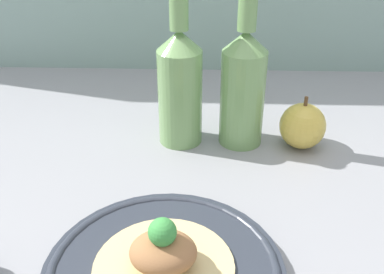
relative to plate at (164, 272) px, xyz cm
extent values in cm
cube|color=gray|center=(5.86, 15.48, -3.13)|extent=(180.00, 110.00, 4.00)
cylinder|color=#2D333D|center=(0.00, 0.00, -0.24)|extent=(28.63, 28.63, 1.76)
torus|color=#2D333D|center=(0.00, 0.00, 0.37)|extent=(27.57, 27.57, 1.24)
cylinder|color=#D6BC7F|center=(0.00, 0.00, 0.84)|extent=(16.66, 16.66, 0.40)
ellipsoid|color=#9E6B42|center=(0.00, 0.00, 3.11)|extent=(7.84, 6.67, 4.15)
sphere|color=green|center=(0.00, 0.00, 6.17)|extent=(3.28, 3.28, 3.28)
cylinder|color=#729E5B|center=(0.13, 32.77, 7.32)|extent=(7.65, 7.65, 16.89)
cone|color=#729E5B|center=(0.13, 32.77, 17.48)|extent=(7.65, 7.65, 3.44)
cylinder|color=#729E5B|center=(0.13, 32.77, 22.83)|extent=(3.06, 3.06, 7.24)
cylinder|color=#729E5B|center=(10.86, 32.77, 7.32)|extent=(7.65, 7.65, 16.89)
cone|color=#729E5B|center=(10.86, 32.77, 17.48)|extent=(7.65, 7.65, 3.44)
cylinder|color=#729E5B|center=(10.86, 32.77, 22.83)|extent=(3.06, 3.06, 7.24)
sphere|color=gold|center=(21.48, 31.36, 2.88)|extent=(8.02, 8.02, 8.02)
cylinder|color=brown|center=(21.48, 31.36, 7.52)|extent=(0.64, 0.64, 1.80)
camera|label=1|loc=(4.57, -37.68, 40.24)|focal=42.00mm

